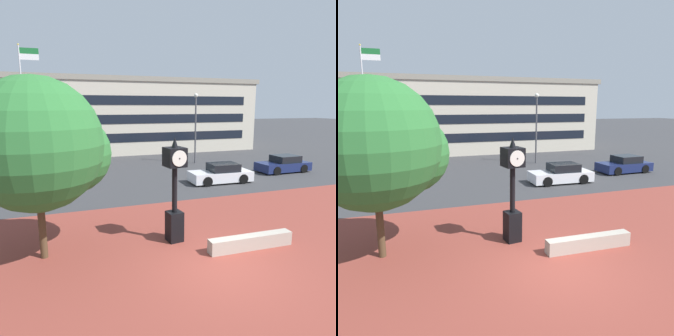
% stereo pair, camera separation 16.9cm
% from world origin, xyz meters
% --- Properties ---
extents(ground_plane, '(200.00, 200.00, 0.00)m').
position_xyz_m(ground_plane, '(0.00, 0.00, 0.00)').
color(ground_plane, '#38383A').
extents(plaza_brick_paving, '(44.00, 11.11, 0.01)m').
position_xyz_m(plaza_brick_paving, '(0.00, 1.56, 0.00)').
color(plaza_brick_paving, brown).
rests_on(plaza_brick_paving, ground).
extents(planter_wall, '(3.21, 0.47, 0.50)m').
position_xyz_m(planter_wall, '(1.59, 0.90, 0.25)').
color(planter_wall, '#ADA393').
rests_on(planter_wall, ground).
extents(street_clock, '(0.77, 0.82, 3.93)m').
position_xyz_m(street_clock, '(-0.73, 2.44, 1.97)').
color(street_clock, black).
rests_on(street_clock, ground).
extents(plaza_tree, '(4.60, 4.28, 5.95)m').
position_xyz_m(plaza_tree, '(-5.10, 2.76, 3.72)').
color(plaza_tree, '#4C3823').
rests_on(plaza_tree, ground).
extents(car_street_near, '(4.28, 1.94, 1.28)m').
position_xyz_m(car_street_near, '(-6.74, 11.44, 0.57)').
color(car_street_near, navy).
rests_on(car_street_near, ground).
extents(car_street_mid, '(4.08, 1.99, 1.28)m').
position_xyz_m(car_street_mid, '(11.65, 11.59, 0.57)').
color(car_street_mid, navy).
rests_on(car_street_mid, ground).
extents(car_street_far, '(4.16, 1.92, 1.28)m').
position_xyz_m(car_street_far, '(5.43, 10.13, 0.57)').
color(car_street_far, silver).
rests_on(car_street_far, ground).
extents(flagpole_primary, '(1.51, 0.14, 9.76)m').
position_xyz_m(flagpole_primary, '(-6.97, 20.14, 5.63)').
color(flagpole_primary, silver).
rests_on(flagpole_primary, ground).
extents(civic_building, '(31.92, 11.90, 7.92)m').
position_xyz_m(civic_building, '(1.23, 29.12, 3.97)').
color(civic_building, beige).
rests_on(civic_building, ground).
extents(street_lamp_post, '(0.36, 0.36, 6.07)m').
position_xyz_m(street_lamp_post, '(6.76, 17.29, 3.76)').
color(street_lamp_post, '#4C4C51').
rests_on(street_lamp_post, ground).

